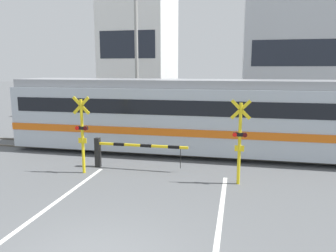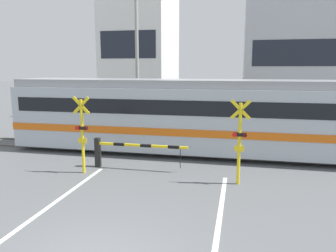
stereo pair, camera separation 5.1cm
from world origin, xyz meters
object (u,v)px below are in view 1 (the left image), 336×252
object	(u,v)px
commuter_train	(216,115)
crossing_barrier_far	(218,127)
crossing_barrier_near	(119,149)
crossing_signal_left	(82,131)
crossing_signal_right	(240,138)
pedestrian	(201,118)

from	to	relation	value
commuter_train	crossing_barrier_far	world-z (taller)	commuter_train
crossing_barrier_near	crossing_signal_left	size ratio (longest dim) A/B	1.29
crossing_barrier_near	crossing_signal_right	world-z (taller)	crossing_signal_right
crossing_signal_right	pedestrian	size ratio (longest dim) A/B	1.84
crossing_barrier_far	pedestrian	distance (m)	2.67
crossing_signal_right	crossing_barrier_far	bearing A→B (deg)	99.48
crossing_signal_left	crossing_signal_right	xyz separation A→B (m)	(5.76, 0.00, 0.00)
commuter_train	crossing_signal_right	distance (m)	4.00
crossing_barrier_near	crossing_signal_right	distance (m)	4.78
crossing_signal_left	pedestrian	xyz separation A→B (m)	(3.41, 9.09, -0.70)
crossing_barrier_near	crossing_signal_left	xyz separation A→B (m)	(-1.12, -0.85, 0.83)
crossing_barrier_far	pedestrian	size ratio (longest dim) A/B	2.38
crossing_barrier_near	crossing_barrier_far	world-z (taller)	same
crossing_barrier_far	crossing_barrier_near	bearing A→B (deg)	-120.92
crossing_barrier_far	pedestrian	bearing A→B (deg)	117.31
crossing_barrier_far	crossing_signal_right	xyz separation A→B (m)	(1.12, -6.72, 0.83)
crossing_signal_left	pedestrian	world-z (taller)	crossing_signal_left
commuter_train	crossing_signal_right	world-z (taller)	commuter_train
commuter_train	crossing_barrier_far	bearing A→B (deg)	91.51
commuter_train	crossing_barrier_near	bearing A→B (deg)	-140.06
crossing_signal_left	crossing_signal_right	bearing A→B (deg)	0.00
commuter_train	crossing_barrier_near	world-z (taller)	commuter_train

